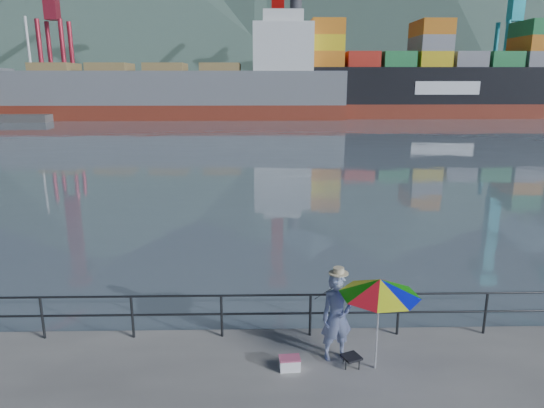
# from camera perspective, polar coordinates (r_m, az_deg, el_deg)

# --- Properties ---
(harbor_water) EXTENTS (500.00, 280.00, 0.00)m
(harbor_water) POSITION_cam_1_polar(r_m,az_deg,el_deg) (138.38, -2.12, 12.01)
(harbor_water) COLOR slate
(harbor_water) RESTS_ON ground
(far_dock) EXTENTS (200.00, 40.00, 0.40)m
(far_dock) POSITION_cam_1_polar(r_m,az_deg,el_deg) (101.73, 3.35, 11.15)
(far_dock) COLOR #514F4C
(far_dock) RESTS_ON ground
(guardrail) EXTENTS (22.00, 0.06, 1.03)m
(guardrail) POSITION_cam_1_polar(r_m,az_deg,el_deg) (11.36, -11.11, -12.77)
(guardrail) COLOR #2D3033
(guardrail) RESTS_ON ground
(mountains) EXTENTS (600.00, 332.80, 80.00)m
(mountains) POSITION_cam_1_polar(r_m,az_deg,el_deg) (221.16, 9.00, 21.96)
(mountains) COLOR #385147
(mountains) RESTS_ON ground
(port_cranes) EXTENTS (116.00, 28.00, 38.40)m
(port_cranes) POSITION_cam_1_polar(r_m,az_deg,el_deg) (97.28, 17.18, 19.87)
(port_cranes) COLOR red
(port_cranes) RESTS_ON ground
(container_stacks) EXTENTS (58.00, 5.40, 7.80)m
(container_stacks) POSITION_cam_1_polar(r_m,az_deg,el_deg) (106.52, 16.14, 12.54)
(container_stacks) COLOR orange
(container_stacks) RESTS_ON ground
(fisherman) EXTENTS (0.77, 0.59, 1.87)m
(fisherman) POSITION_cam_1_polar(r_m,az_deg,el_deg) (10.30, 7.65, -13.02)
(fisherman) COLOR navy
(fisherman) RESTS_ON ground
(beach_umbrella) EXTENTS (1.96, 1.96, 1.93)m
(beach_umbrella) POSITION_cam_1_polar(r_m,az_deg,el_deg) (9.73, 12.57, -9.53)
(beach_umbrella) COLOR white
(beach_umbrella) RESTS_ON ground
(folding_stool) EXTENTS (0.45, 0.45, 0.22)m
(folding_stool) POSITION_cam_1_polar(r_m,az_deg,el_deg) (10.47, 9.31, -17.72)
(folding_stool) COLOR black
(folding_stool) RESTS_ON ground
(cooler_bag) EXTENTS (0.43, 0.30, 0.23)m
(cooler_bag) POSITION_cam_1_polar(r_m,az_deg,el_deg) (10.26, 2.09, -18.30)
(cooler_bag) COLOR white
(cooler_bag) RESTS_ON ground
(fishing_rod) EXTENTS (0.44, 1.79, 1.29)m
(fishing_rod) POSITION_cam_1_polar(r_m,az_deg,el_deg) (11.93, 6.54, -14.00)
(fishing_rod) COLOR black
(fishing_rod) RESTS_ON ground
(bulk_carrier) EXTENTS (52.33, 9.06, 14.50)m
(bulk_carrier) POSITION_cam_1_polar(r_m,az_deg,el_deg) (78.96, -9.84, 13.04)
(bulk_carrier) COLOR maroon
(bulk_carrier) RESTS_ON ground
(container_ship) EXTENTS (59.79, 9.96, 18.10)m
(container_ship) POSITION_cam_1_polar(r_m,az_deg,el_deg) (86.36, 19.87, 13.66)
(container_ship) COLOR maroon
(container_ship) RESTS_ON ground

